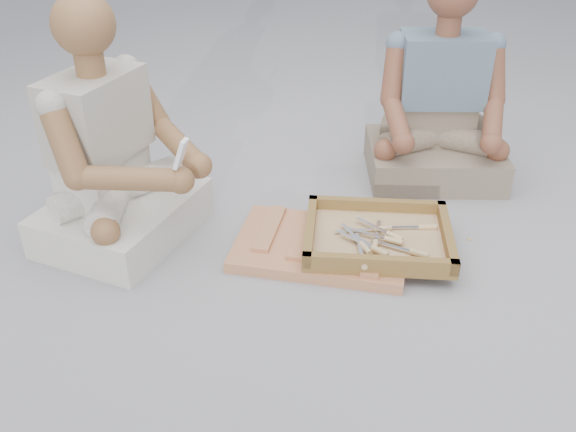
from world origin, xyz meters
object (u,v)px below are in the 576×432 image
at_px(craftsman, 114,162).
at_px(companion, 439,112).
at_px(tool_tray, 378,237).
at_px(carved_panel, 321,246).

bearing_deg(craftsman, companion, 135.02).
height_order(tool_tray, craftsman, craftsman).
bearing_deg(craftsman, tool_tray, 106.10).
height_order(carved_panel, companion, companion).
height_order(carved_panel, craftsman, craftsman).
distance_m(carved_panel, craftsman, 0.85).
bearing_deg(companion, craftsman, 21.92).
xyz_separation_m(craftsman, companion, (1.03, 1.00, -0.01)).
bearing_deg(carved_panel, companion, 72.57).
distance_m(tool_tray, craftsman, 1.04).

